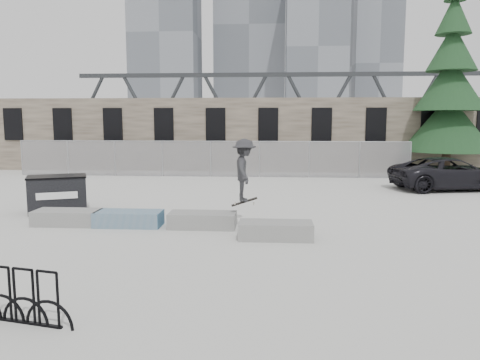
% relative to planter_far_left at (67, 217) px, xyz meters
% --- Properties ---
extents(ground, '(120.00, 120.00, 0.00)m').
position_rel_planter_far_left_xyz_m(ground, '(2.81, -0.22, -0.25)').
color(ground, beige).
rests_on(ground, ground).
extents(stone_wall, '(36.00, 2.58, 4.50)m').
position_rel_planter_far_left_xyz_m(stone_wall, '(2.81, 16.02, 2.01)').
color(stone_wall, brown).
rests_on(stone_wall, ground).
extents(chainlink_fence, '(22.06, 0.06, 2.02)m').
position_rel_planter_far_left_xyz_m(chainlink_fence, '(2.81, 12.28, 0.79)').
color(chainlink_fence, gray).
rests_on(chainlink_fence, ground).
extents(planter_far_left, '(2.00, 0.90, 0.46)m').
position_rel_planter_far_left_xyz_m(planter_far_left, '(0.00, 0.00, 0.00)').
color(planter_far_left, gray).
rests_on(planter_far_left, ground).
extents(planter_center_left, '(2.00, 0.90, 0.46)m').
position_rel_planter_far_left_xyz_m(planter_center_left, '(1.94, -0.05, 0.00)').
color(planter_center_left, '#2C5E85').
rests_on(planter_center_left, ground).
extents(planter_center_right, '(2.00, 0.90, 0.46)m').
position_rel_planter_far_left_xyz_m(planter_center_right, '(4.21, -0.09, 0.00)').
color(planter_center_right, gray).
rests_on(planter_center_right, ground).
extents(planter_offset, '(2.00, 0.90, 0.46)m').
position_rel_planter_far_left_xyz_m(planter_offset, '(6.40, -1.24, 0.00)').
color(planter_offset, gray).
rests_on(planter_offset, ground).
extents(dumpster, '(2.25, 1.86, 1.28)m').
position_rel_planter_far_left_xyz_m(dumpster, '(-1.21, 1.94, 0.40)').
color(dumpster, black).
rests_on(dumpster, ground).
extents(spruce_tree, '(5.02, 5.02, 11.50)m').
position_rel_planter_far_left_xyz_m(spruce_tree, '(16.27, 13.89, 4.35)').
color(spruce_tree, '#38281E').
rests_on(spruce_tree, ground).
extents(skyline_towers, '(58.00, 28.00, 48.00)m').
position_rel_planter_far_left_xyz_m(skyline_towers, '(1.80, 93.60, 20.54)').
color(skyline_towers, slate).
rests_on(skyline_towers, ground).
extents(truss_bridge, '(70.00, 3.00, 9.80)m').
position_rel_planter_far_left_xyz_m(truss_bridge, '(12.81, 54.78, 3.88)').
color(truss_bridge, '#2D3033').
rests_on(truss_bridge, ground).
extents(suv, '(5.71, 3.40, 1.49)m').
position_rel_planter_far_left_xyz_m(suv, '(14.47, 8.26, 0.49)').
color(suv, black).
rests_on(suv, ground).
extents(skateboarder, '(0.82, 1.27, 2.02)m').
position_rel_planter_far_left_xyz_m(skateboarder, '(5.46, 0.06, 1.48)').
color(skateboarder, '#2C2C2F').
rests_on(skateboarder, ground).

